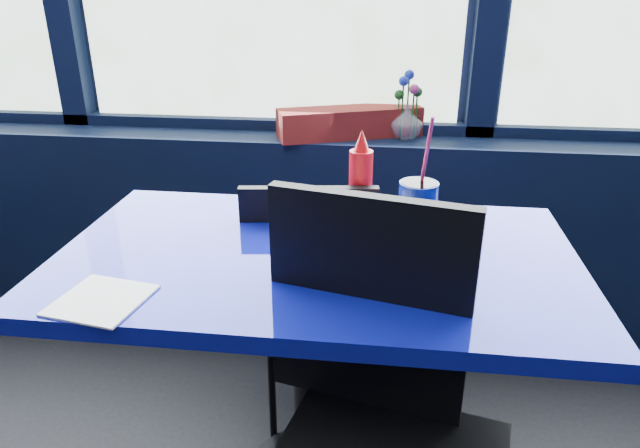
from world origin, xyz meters
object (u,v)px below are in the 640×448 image
at_px(planter_box, 350,122).
at_px(food_basket, 365,244).
at_px(chair_near_front, 376,414).
at_px(soda_cup, 417,210).
at_px(near_table, 317,319).
at_px(chair_near_back, 319,289).
at_px(ketchup_bottle, 361,178).
at_px(flower_vase, 407,118).

distance_m(planter_box, food_basket, 0.90).
bearing_deg(planter_box, chair_near_front, -104.35).
height_order(chair_near_front, soda_cup, soda_cup).
xyz_separation_m(near_table, planter_box, (0.01, 0.87, 0.28)).
xyz_separation_m(chair_near_back, ketchup_bottle, (0.12, -0.04, 0.37)).
height_order(near_table, chair_near_front, chair_near_front).
height_order(chair_near_front, ketchup_bottle, ketchup_bottle).
bearing_deg(food_basket, flower_vase, 99.74).
relative_size(chair_near_front, flower_vase, 4.01).
bearing_deg(soda_cup, food_basket, -134.91).
relative_size(planter_box, soda_cup, 1.67).
bearing_deg(chair_near_back, ketchup_bottle, 151.52).
bearing_deg(chair_near_back, food_basket, 107.39).
height_order(flower_vase, ketchup_bottle, flower_vase).
height_order(chair_near_front, planter_box, chair_near_front).
xyz_separation_m(chair_near_front, chair_near_back, (-0.19, 0.59, -0.07)).
distance_m(near_table, planter_box, 0.91).
xyz_separation_m(planter_box, food_basket, (0.10, -0.89, -0.06)).
distance_m(chair_near_back, planter_box, 0.69).
height_order(chair_near_front, food_basket, chair_near_front).
xyz_separation_m(chair_near_back, flower_vase, (0.24, 0.58, 0.39)).
height_order(planter_box, food_basket, planter_box).
relative_size(chair_near_front, chair_near_back, 1.14).
bearing_deg(chair_near_back, chair_near_front, 100.14).
height_order(food_basket, ketchup_bottle, ketchup_bottle).
bearing_deg(chair_near_front, ketchup_bottle, 110.50).
height_order(chair_near_back, flower_vase, flower_vase).
relative_size(near_table, ketchup_bottle, 5.14).
bearing_deg(soda_cup, flower_vase, 91.18).
xyz_separation_m(chair_near_back, food_basket, (0.14, -0.31, 0.30)).
relative_size(chair_near_front, ketchup_bottle, 4.13).
distance_m(chair_near_back, flower_vase, 0.74).
relative_size(flower_vase, ketchup_bottle, 1.03).
relative_size(near_table, soda_cup, 3.84).
distance_m(planter_box, flower_vase, 0.21).
height_order(near_table, planter_box, planter_box).
bearing_deg(ketchup_bottle, chair_near_front, -82.59).
distance_m(flower_vase, food_basket, 0.90).
distance_m(chair_near_front, food_basket, 0.37).
relative_size(chair_near_front, food_basket, 2.92).
height_order(chair_near_back, soda_cup, soda_cup).
distance_m(near_table, chair_near_back, 0.30).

